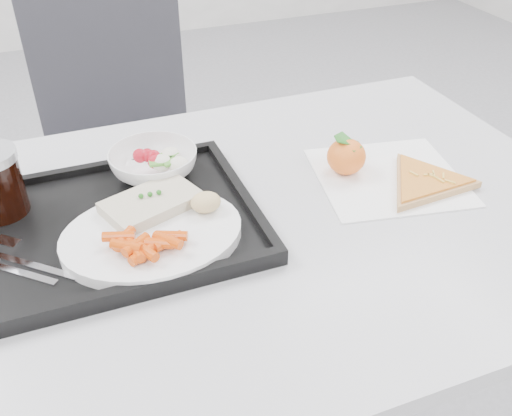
{
  "coord_description": "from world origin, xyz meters",
  "views": [
    {
      "loc": [
        -0.24,
        -0.41,
        1.3
      ],
      "look_at": [
        0.03,
        0.29,
        0.77
      ],
      "focal_mm": 40.0,
      "sensor_mm": 36.0,
      "label": 1
    }
  ],
  "objects_px": {
    "tray": "(111,226)",
    "salad_bowl": "(154,163)",
    "table": "(239,249)",
    "pizza_slice": "(425,182)",
    "chair": "(124,136)",
    "dinner_plate": "(152,235)",
    "tangerine": "(346,156)"
  },
  "relations": [
    {
      "from": "table",
      "to": "salad_bowl",
      "type": "relative_size",
      "value": 7.89
    },
    {
      "from": "tangerine",
      "to": "pizza_slice",
      "type": "distance_m",
      "value": 0.14
    },
    {
      "from": "salad_bowl",
      "to": "table",
      "type": "bearing_deg",
      "value": -56.11
    },
    {
      "from": "dinner_plate",
      "to": "pizza_slice",
      "type": "xyz_separation_m",
      "value": [
        0.48,
        -0.0,
        -0.01
      ]
    },
    {
      "from": "table",
      "to": "chair",
      "type": "bearing_deg",
      "value": 95.75
    },
    {
      "from": "pizza_slice",
      "to": "salad_bowl",
      "type": "bearing_deg",
      "value": 157.13
    },
    {
      "from": "tray",
      "to": "dinner_plate",
      "type": "relative_size",
      "value": 1.67
    },
    {
      "from": "salad_bowl",
      "to": "pizza_slice",
      "type": "bearing_deg",
      "value": -22.87
    },
    {
      "from": "dinner_plate",
      "to": "tangerine",
      "type": "height_order",
      "value": "tangerine"
    },
    {
      "from": "salad_bowl",
      "to": "pizza_slice",
      "type": "xyz_separation_m",
      "value": [
        0.44,
        -0.18,
        -0.03
      ]
    },
    {
      "from": "chair",
      "to": "tangerine",
      "type": "distance_m",
      "value": 0.8
    },
    {
      "from": "tray",
      "to": "dinner_plate",
      "type": "xyz_separation_m",
      "value": [
        0.05,
        -0.07,
        0.02
      ]
    },
    {
      "from": "tray",
      "to": "salad_bowl",
      "type": "xyz_separation_m",
      "value": [
        0.1,
        0.11,
        0.03
      ]
    },
    {
      "from": "tray",
      "to": "dinner_plate",
      "type": "bearing_deg",
      "value": -51.85
    },
    {
      "from": "tray",
      "to": "salad_bowl",
      "type": "relative_size",
      "value": 2.96
    },
    {
      "from": "tray",
      "to": "pizza_slice",
      "type": "xyz_separation_m",
      "value": [
        0.53,
        -0.07,
        0.0
      ]
    },
    {
      "from": "table",
      "to": "pizza_slice",
      "type": "relative_size",
      "value": 4.11
    },
    {
      "from": "dinner_plate",
      "to": "tangerine",
      "type": "relative_size",
      "value": 3.77
    },
    {
      "from": "dinner_plate",
      "to": "tangerine",
      "type": "bearing_deg",
      "value": 12.95
    },
    {
      "from": "tray",
      "to": "tangerine",
      "type": "xyz_separation_m",
      "value": [
        0.42,
        0.02,
        0.03
      ]
    },
    {
      "from": "dinner_plate",
      "to": "chair",
      "type": "bearing_deg",
      "value": 84.92
    },
    {
      "from": "table",
      "to": "pizza_slice",
      "type": "distance_m",
      "value": 0.35
    },
    {
      "from": "chair",
      "to": "dinner_plate",
      "type": "height_order",
      "value": "chair"
    },
    {
      "from": "salad_bowl",
      "to": "chair",
      "type": "bearing_deg",
      "value": 87.6
    },
    {
      "from": "chair",
      "to": "dinner_plate",
      "type": "distance_m",
      "value": 0.82
    },
    {
      "from": "tray",
      "to": "chair",
      "type": "bearing_deg",
      "value": 80.34
    },
    {
      "from": "salad_bowl",
      "to": "pizza_slice",
      "type": "height_order",
      "value": "salad_bowl"
    },
    {
      "from": "chair",
      "to": "dinner_plate",
      "type": "xyz_separation_m",
      "value": [
        -0.07,
        -0.78,
        0.24
      ]
    },
    {
      "from": "chair",
      "to": "pizza_slice",
      "type": "relative_size",
      "value": 3.19
    },
    {
      "from": "chair",
      "to": "tangerine",
      "type": "height_order",
      "value": "chair"
    },
    {
      "from": "tangerine",
      "to": "tray",
      "type": "bearing_deg",
      "value": -177.47
    },
    {
      "from": "chair",
      "to": "table",
      "type": "bearing_deg",
      "value": -84.25
    }
  ]
}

